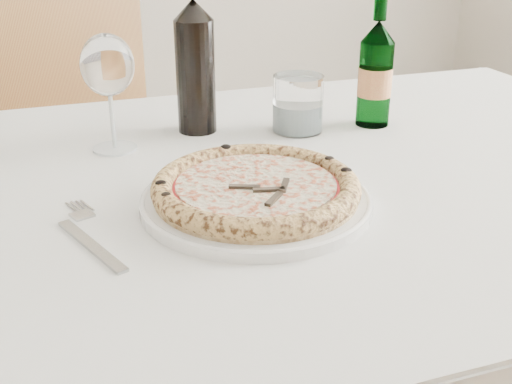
{
  "coord_description": "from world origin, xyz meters",
  "views": [
    {
      "loc": [
        -0.39,
        -0.69,
        1.12
      ],
      "look_at": [
        -0.12,
        0.02,
        0.78
      ],
      "focal_mm": 45.0,
      "sensor_mm": 36.0,
      "label": 1
    }
  ],
  "objects_px": {
    "dining_table": "(232,227)",
    "plate": "(256,200)",
    "chair_far": "(98,146)",
    "wine_glass": "(107,68)",
    "wine_bottle": "(195,65)",
    "beer_bottle": "(375,74)",
    "tumbler": "(298,107)",
    "pizza": "(256,188)"
  },
  "relations": [
    {
      "from": "dining_table",
      "to": "plate",
      "type": "distance_m",
      "value": 0.13
    },
    {
      "from": "chair_far",
      "to": "plate",
      "type": "xyz_separation_m",
      "value": [
        0.09,
        -0.94,
        0.23
      ]
    },
    {
      "from": "wine_glass",
      "to": "wine_bottle",
      "type": "bearing_deg",
      "value": 16.62
    },
    {
      "from": "chair_far",
      "to": "wine_bottle",
      "type": "relative_size",
      "value": 3.43
    },
    {
      "from": "plate",
      "to": "beer_bottle",
      "type": "relative_size",
      "value": 1.32
    },
    {
      "from": "dining_table",
      "to": "wine_glass",
      "type": "bearing_deg",
      "value": 127.16
    },
    {
      "from": "chair_far",
      "to": "tumbler",
      "type": "distance_m",
      "value": 0.78
    },
    {
      "from": "plate",
      "to": "wine_glass",
      "type": "distance_m",
      "value": 0.34
    },
    {
      "from": "tumbler",
      "to": "wine_bottle",
      "type": "distance_m",
      "value": 0.19
    },
    {
      "from": "chair_far",
      "to": "wine_glass",
      "type": "height_order",
      "value": "wine_glass"
    },
    {
      "from": "tumbler",
      "to": "chair_far",
      "type": "bearing_deg",
      "value": 111.61
    },
    {
      "from": "chair_far",
      "to": "beer_bottle",
      "type": "bearing_deg",
      "value": -59.45
    },
    {
      "from": "dining_table",
      "to": "beer_bottle",
      "type": "relative_size",
      "value": 7.05
    },
    {
      "from": "beer_bottle",
      "to": "chair_far",
      "type": "bearing_deg",
      "value": 120.55
    },
    {
      "from": "dining_table",
      "to": "wine_bottle",
      "type": "relative_size",
      "value": 5.96
    },
    {
      "from": "pizza",
      "to": "tumbler",
      "type": "relative_size",
      "value": 2.79
    },
    {
      "from": "tumbler",
      "to": "beer_bottle",
      "type": "xyz_separation_m",
      "value": [
        0.14,
        -0.02,
        0.05
      ]
    },
    {
      "from": "tumbler",
      "to": "wine_bottle",
      "type": "height_order",
      "value": "wine_bottle"
    },
    {
      "from": "wine_glass",
      "to": "tumbler",
      "type": "bearing_deg",
      "value": -3.1
    },
    {
      "from": "dining_table",
      "to": "tumbler",
      "type": "height_order",
      "value": "tumbler"
    },
    {
      "from": "pizza",
      "to": "wine_bottle",
      "type": "xyz_separation_m",
      "value": [
        0.01,
        0.33,
        0.09
      ]
    },
    {
      "from": "dining_table",
      "to": "tumbler",
      "type": "relative_size",
      "value": 16.61
    },
    {
      "from": "dining_table",
      "to": "plate",
      "type": "xyz_separation_m",
      "value": [
        -0.0,
        -0.1,
        0.09
      ]
    },
    {
      "from": "tumbler",
      "to": "beer_bottle",
      "type": "height_order",
      "value": "beer_bottle"
    },
    {
      "from": "pizza",
      "to": "dining_table",
      "type": "bearing_deg",
      "value": 89.99
    },
    {
      "from": "dining_table",
      "to": "wine_glass",
      "type": "relative_size",
      "value": 8.7
    },
    {
      "from": "pizza",
      "to": "wine_bottle",
      "type": "height_order",
      "value": "wine_bottle"
    },
    {
      "from": "pizza",
      "to": "beer_bottle",
      "type": "relative_size",
      "value": 1.18
    },
    {
      "from": "tumbler",
      "to": "dining_table",
      "type": "bearing_deg",
      "value": -137.37
    },
    {
      "from": "pizza",
      "to": "wine_glass",
      "type": "bearing_deg",
      "value": 116.0
    },
    {
      "from": "dining_table",
      "to": "wine_glass",
      "type": "xyz_separation_m",
      "value": [
        -0.14,
        0.18,
        0.21
      ]
    },
    {
      "from": "chair_far",
      "to": "beer_bottle",
      "type": "relative_size",
      "value": 4.06
    },
    {
      "from": "pizza",
      "to": "chair_far",
      "type": "bearing_deg",
      "value": 95.52
    },
    {
      "from": "plate",
      "to": "wine_glass",
      "type": "xyz_separation_m",
      "value": [
        -0.14,
        0.28,
        0.12
      ]
    },
    {
      "from": "dining_table",
      "to": "beer_bottle",
      "type": "distance_m",
      "value": 0.39
    },
    {
      "from": "chair_far",
      "to": "wine_glass",
      "type": "distance_m",
      "value": 0.75
    },
    {
      "from": "beer_bottle",
      "to": "plate",
      "type": "bearing_deg",
      "value": -142.0
    },
    {
      "from": "dining_table",
      "to": "beer_bottle",
      "type": "height_order",
      "value": "beer_bottle"
    },
    {
      "from": "dining_table",
      "to": "chair_far",
      "type": "distance_m",
      "value": 0.86
    },
    {
      "from": "beer_bottle",
      "to": "dining_table",
      "type": "bearing_deg",
      "value": -154.98
    },
    {
      "from": "plate",
      "to": "wine_bottle",
      "type": "bearing_deg",
      "value": 87.4
    },
    {
      "from": "wine_bottle",
      "to": "beer_bottle",
      "type": "bearing_deg",
      "value": -14.33
    }
  ]
}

